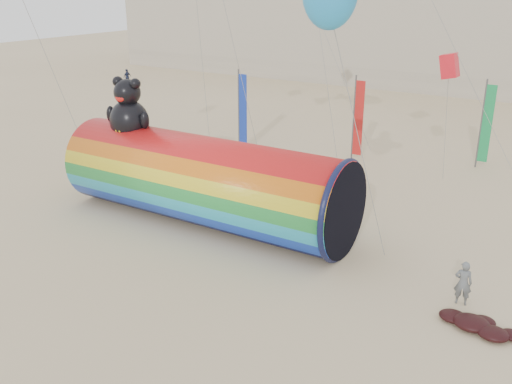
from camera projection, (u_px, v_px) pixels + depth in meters
The scene contains 5 objects.
ground at pixel (226, 257), 22.90m from camera, with size 160.00×160.00×0.00m, color #CCB58C.
windsock_assembly at pixel (204, 178), 25.48m from camera, with size 13.73×4.18×6.33m.
kite_handler at pixel (463, 283), 19.32m from camera, with size 0.59×0.38×1.61m, color slate.
fabric_bundle at pixel (478, 325), 18.08m from camera, with size 2.62×1.35×0.41m.
festival_banners at pixel (357, 117), 34.37m from camera, with size 14.62×4.36×5.20m.
Camera 1 is at (11.90, -16.77, 10.48)m, focal length 40.00 mm.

